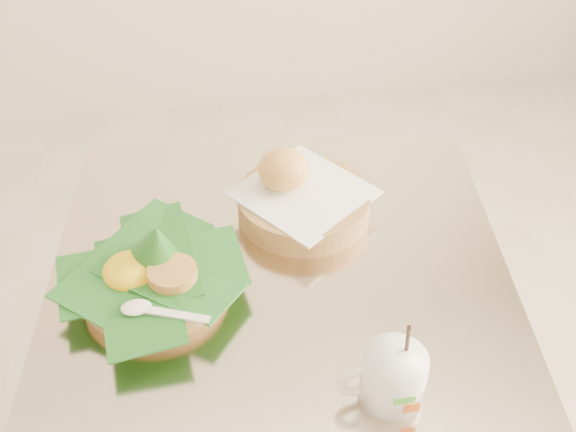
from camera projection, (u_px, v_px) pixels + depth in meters
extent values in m
cylinder|color=gray|center=(282.00, 412.00, 1.35)|extent=(0.07, 0.07, 0.69)
cube|color=beige|center=(280.00, 274.00, 1.12)|extent=(0.78, 0.78, 0.03)
cylinder|color=#A57F46|center=(154.00, 280.00, 1.06)|extent=(0.21, 0.21, 0.04)
cone|color=#19591B|center=(155.00, 244.00, 1.03)|extent=(0.12, 0.13, 0.11)
ellipsoid|color=yellow|center=(130.00, 271.00, 1.05)|extent=(0.08, 0.08, 0.04)
cylinder|color=#CC9347|center=(173.00, 274.00, 1.03)|extent=(0.07, 0.07, 0.02)
cylinder|color=#A57F46|center=(304.00, 204.00, 1.19)|extent=(0.22, 0.22, 0.04)
cube|color=white|center=(304.00, 193.00, 1.18)|extent=(0.26, 0.26, 0.01)
ellipsoid|color=#BD792B|center=(283.00, 169.00, 1.17)|extent=(0.08, 0.08, 0.07)
cylinder|color=white|center=(393.00, 377.00, 0.91)|extent=(0.08, 0.08, 0.07)
torus|color=white|center=(357.00, 382.00, 0.90)|extent=(0.05, 0.01, 0.05)
cylinder|color=#4A2415|center=(396.00, 360.00, 0.89)|extent=(0.08, 0.08, 0.01)
cylinder|color=black|center=(407.00, 344.00, 0.88)|extent=(0.02, 0.04, 0.11)
cube|color=green|center=(405.00, 401.00, 0.87)|extent=(0.03, 0.00, 0.01)
cube|color=orange|center=(412.00, 408.00, 0.88)|extent=(0.02, 0.00, 0.02)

